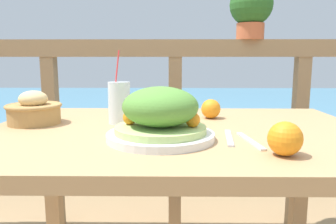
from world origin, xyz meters
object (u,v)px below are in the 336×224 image
drink_glass (119,103)px  potted_plant (251,8)px  salad_plate (160,117)px  bread_basket (34,110)px

drink_glass → potted_plant: (0.59, 0.68, 0.40)m
potted_plant → salad_plate: bearing=-116.1°
potted_plant → drink_glass: bearing=-131.0°
bread_basket → salad_plate: bearing=-26.1°
drink_glass → salad_plate: bearing=-56.7°
drink_glass → potted_plant: 0.99m
bread_basket → potted_plant: (0.88, 0.69, 0.43)m
salad_plate → drink_glass: 0.27m
salad_plate → bread_basket: bearing=153.9°
salad_plate → potted_plant: potted_plant is taller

